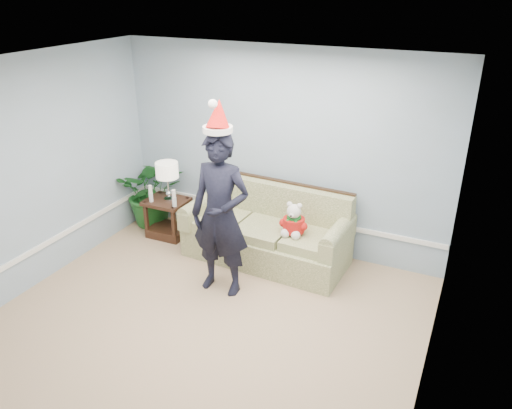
{
  "coord_description": "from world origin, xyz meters",
  "views": [
    {
      "loc": [
        2.38,
        -3.26,
        3.41
      ],
      "look_at": [
        0.11,
        1.55,
        0.99
      ],
      "focal_mm": 35.0,
      "sensor_mm": 36.0,
      "label": 1
    }
  ],
  "objects_px": {
    "table_lamp": "(167,172)",
    "side_table": "(168,222)",
    "man": "(221,215)",
    "houseplant": "(153,191)",
    "sofa": "(268,234)",
    "teddy_bear": "(294,223)"
  },
  "relations": [
    {
      "from": "table_lamp",
      "to": "side_table",
      "type": "bearing_deg",
      "value": -162.29
    },
    {
      "from": "sofa",
      "to": "teddy_bear",
      "type": "height_order",
      "value": "sofa"
    },
    {
      "from": "houseplant",
      "to": "teddy_bear",
      "type": "relative_size",
      "value": 2.46
    },
    {
      "from": "sofa",
      "to": "teddy_bear",
      "type": "distance_m",
      "value": 0.56
    },
    {
      "from": "table_lamp",
      "to": "man",
      "type": "xyz_separation_m",
      "value": [
        1.32,
        -0.87,
        -0.01
      ]
    },
    {
      "from": "table_lamp",
      "to": "houseplant",
      "type": "distance_m",
      "value": 0.68
    },
    {
      "from": "sofa",
      "to": "side_table",
      "type": "xyz_separation_m",
      "value": [
        -1.56,
        -0.05,
        -0.13
      ]
    },
    {
      "from": "side_table",
      "to": "table_lamp",
      "type": "bearing_deg",
      "value": 17.71
    },
    {
      "from": "sofa",
      "to": "man",
      "type": "relative_size",
      "value": 1.1
    },
    {
      "from": "sofa",
      "to": "houseplant",
      "type": "bearing_deg",
      "value": 176.81
    },
    {
      "from": "side_table",
      "to": "table_lamp",
      "type": "height_order",
      "value": "table_lamp"
    },
    {
      "from": "side_table",
      "to": "houseplant",
      "type": "bearing_deg",
      "value": 149.42
    },
    {
      "from": "sofa",
      "to": "table_lamp",
      "type": "xyz_separation_m",
      "value": [
        -1.51,
        -0.03,
        0.64
      ]
    },
    {
      "from": "houseplant",
      "to": "man",
      "type": "distance_m",
      "value": 2.14
    },
    {
      "from": "sofa",
      "to": "man",
      "type": "distance_m",
      "value": 1.11
    },
    {
      "from": "houseplant",
      "to": "table_lamp",
      "type": "bearing_deg",
      "value": -26.75
    },
    {
      "from": "sofa",
      "to": "houseplant",
      "type": "distance_m",
      "value": 1.99
    },
    {
      "from": "table_lamp",
      "to": "teddy_bear",
      "type": "relative_size",
      "value": 1.28
    },
    {
      "from": "teddy_bear",
      "to": "side_table",
      "type": "bearing_deg",
      "value": 174.33
    },
    {
      "from": "man",
      "to": "teddy_bear",
      "type": "relative_size",
      "value": 4.48
    },
    {
      "from": "man",
      "to": "side_table",
      "type": "bearing_deg",
      "value": 146.18
    },
    {
      "from": "sofa",
      "to": "side_table",
      "type": "height_order",
      "value": "sofa"
    }
  ]
}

